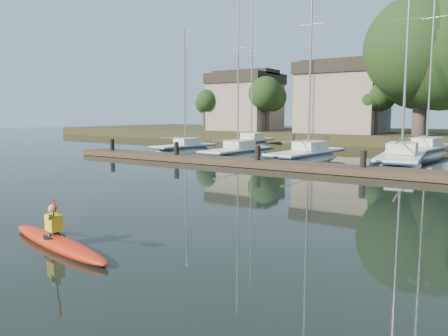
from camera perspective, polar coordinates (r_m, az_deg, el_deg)
The scene contains 10 objects.
ground at distance 12.37m, azimuth -15.52°, elevation -7.37°, with size 160.00×160.00×0.00m, color black.
kayak at distance 10.84m, azimuth -21.01°, elevation -8.75°, with size 4.32×1.34×1.37m.
dock at distance 23.80m, azimuth 10.72°, elevation 0.19°, with size 34.00×2.00×1.80m.
sailboat_0 at distance 34.85m, azimuth -5.26°, elevation 1.84°, with size 2.87×6.94×10.69m.
sailboat_1 at distance 30.82m, azimuth 1.59°, elevation 1.17°, with size 2.21×7.99×12.98m.
sailboat_2 at distance 29.09m, azimuth 10.71°, elevation 0.67°, with size 2.96×9.16×14.89m.
sailboat_3 at distance 27.26m, azimuth 22.05°, elevation -0.23°, with size 3.26×9.14×14.42m.
sailboat_5 at distance 40.85m, azimuth 3.45°, elevation 2.62°, with size 3.25×9.29×15.05m.
sailboat_6 at distance 35.13m, azimuth 24.71°, elevation 1.22°, with size 3.60×10.74×16.76m.
shore at distance 48.68m, azimuth 24.76°, elevation 6.74°, with size 90.00×25.25×12.75m.
Camera 1 is at (9.09, -7.82, 3.05)m, focal length 35.00 mm.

